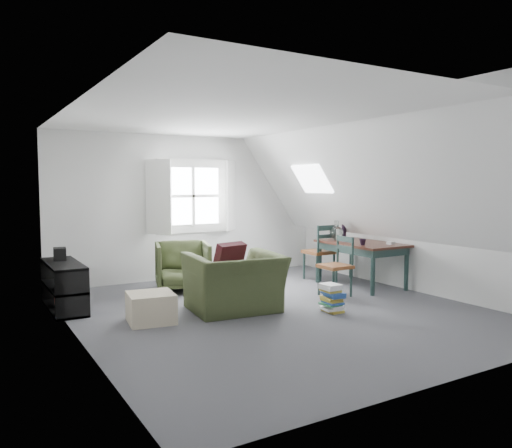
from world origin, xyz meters
TOP-DOWN VIEW (x-y plane):
  - floor at (0.00, 0.00)m, footprint 5.50×5.50m
  - ceiling at (0.00, 0.00)m, footprint 5.50×5.50m
  - wall_back at (0.00, 2.75)m, footprint 5.00×0.00m
  - wall_front at (0.00, -2.75)m, footprint 5.00×0.00m
  - wall_left at (-2.50, 0.00)m, footprint 0.00×5.50m
  - wall_right at (2.50, 0.00)m, footprint 0.00×5.50m
  - slope_left at (-1.55, 0.00)m, footprint 3.19×5.50m
  - slope_right at (1.55, 0.00)m, footprint 3.19×5.50m
  - dormer_window at (0.00, 2.68)m, footprint 1.71×0.35m
  - skylight at (1.55, 1.30)m, footprint 0.35×0.75m
  - armchair_near at (-0.49, 0.25)m, footprint 1.25×1.12m
  - armchair_far at (-0.58, 1.81)m, footprint 1.02×1.04m
  - throw_pillow at (-0.49, 0.40)m, footprint 0.48×0.34m
  - ottoman at (-1.61, 0.29)m, footprint 0.60×0.60m
  - dining_table at (2.06, 0.63)m, footprint 0.86×1.43m
  - demijohn at (1.91, 1.08)m, footprint 0.23×0.23m
  - vase_twigs at (2.16, 1.18)m, footprint 0.08×0.09m
  - cup at (1.81, 0.33)m, footprint 0.12×0.12m
  - paper_box at (2.26, 0.18)m, footprint 0.15×0.12m
  - dining_chair_far at (1.79, 1.35)m, footprint 0.45×0.45m
  - dining_chair_near at (1.25, 0.27)m, footprint 0.41×0.41m
  - media_shelf at (-2.40, 1.44)m, footprint 0.41×1.22m
  - electronics_box at (-2.40, 1.74)m, footprint 0.19×0.25m
  - magazine_stack at (0.57, -0.44)m, footprint 0.27×0.33m

SIDE VIEW (x-z plane):
  - floor at x=0.00m, z-range 0.00..0.00m
  - armchair_near at x=-0.49m, z-range -0.38..0.38m
  - armchair_far at x=-0.58m, z-range -0.38..0.38m
  - ottoman at x=-1.61m, z-range 0.00..0.35m
  - magazine_stack at x=0.57m, z-range 0.00..0.37m
  - media_shelf at x=-2.40m, z-range -0.03..0.60m
  - dining_chair_near at x=1.25m, z-range 0.02..0.90m
  - dining_chair_far at x=1.79m, z-range 0.02..0.99m
  - dining_table at x=2.06m, z-range 0.26..0.98m
  - throw_pillow at x=-0.49m, z-range 0.45..0.89m
  - electronics_box at x=-2.40m, z-range 0.61..0.79m
  - cup at x=1.81m, z-range 0.67..0.76m
  - paper_box at x=2.26m, z-range 0.72..0.76m
  - demijohn at x=1.91m, z-range 0.69..1.01m
  - vase_twigs at x=2.16m, z-range 0.54..1.17m
  - wall_back at x=0.00m, z-range -1.25..3.75m
  - wall_front at x=0.00m, z-range -1.25..3.75m
  - wall_left at x=-2.50m, z-range -1.50..4.00m
  - wall_right at x=2.50m, z-range -1.50..4.00m
  - dormer_window at x=0.00m, z-range 0.80..2.10m
  - skylight at x=1.55m, z-range 1.51..1.98m
  - slope_left at x=-1.55m, z-range -0.47..4.02m
  - slope_right at x=1.55m, z-range -0.47..4.02m
  - ceiling at x=0.00m, z-range 2.50..2.50m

